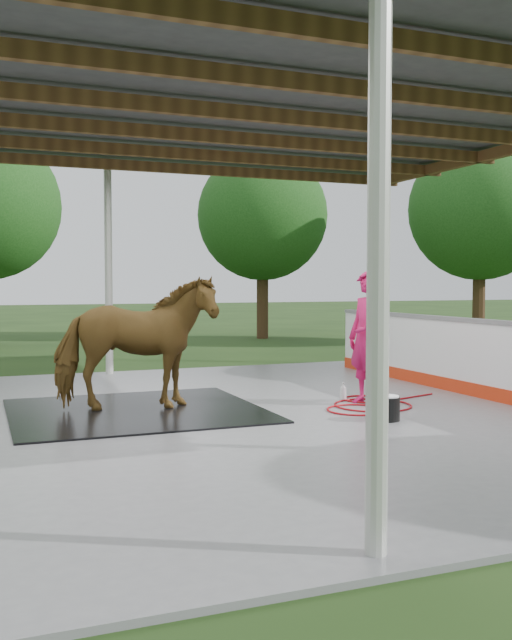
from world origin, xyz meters
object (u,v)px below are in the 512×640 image
object	(u,v)px
handler	(368,338)
wash_bucket	(386,408)
horse	(135,343)
dasher_board	(481,360)

from	to	relation	value
handler	wash_bucket	world-z (taller)	handler
horse	wash_bucket	world-z (taller)	horse
dasher_board	handler	distance (m)	1.90
horse	handler	size ratio (longest dim) A/B	1.12
handler	wash_bucket	bearing A→B (deg)	-32.88
wash_bucket	handler	bearing A→B (deg)	70.78
dasher_board	horse	size ratio (longest dim) A/B	3.87
horse	wash_bucket	bearing A→B (deg)	-114.49
dasher_board	handler	size ratio (longest dim) A/B	4.33
dasher_board	wash_bucket	world-z (taller)	dasher_board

